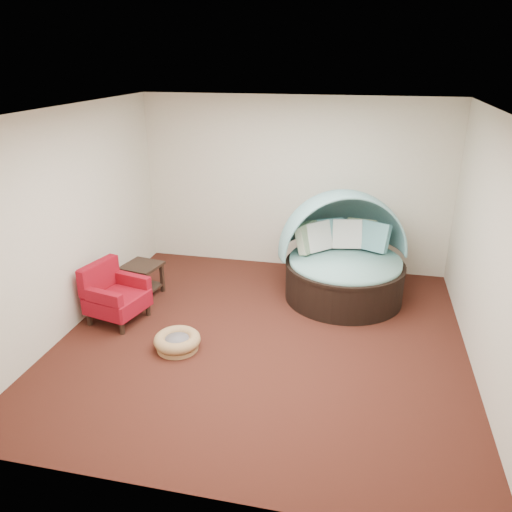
% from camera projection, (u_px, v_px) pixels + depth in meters
% --- Properties ---
extents(floor, '(5.00, 5.00, 0.00)m').
position_uv_depth(floor, '(262.00, 339.00, 6.34)').
color(floor, '#411B12').
rests_on(floor, ground).
extents(wall_back, '(5.00, 0.00, 5.00)m').
position_uv_depth(wall_back, '(294.00, 185.00, 8.08)').
color(wall_back, beige).
rests_on(wall_back, floor).
extents(wall_front, '(5.00, 0.00, 5.00)m').
position_uv_depth(wall_front, '(192.00, 350.00, 3.55)').
color(wall_front, beige).
rests_on(wall_front, floor).
extents(wall_left, '(0.00, 5.00, 5.00)m').
position_uv_depth(wall_left, '(70.00, 221.00, 6.32)').
color(wall_left, beige).
rests_on(wall_left, floor).
extents(wall_right, '(0.00, 5.00, 5.00)m').
position_uv_depth(wall_right, '(492.00, 252.00, 5.32)').
color(wall_right, beige).
rests_on(wall_right, floor).
extents(ceiling, '(5.00, 5.00, 0.00)m').
position_uv_depth(ceiling, '(263.00, 111.00, 5.29)').
color(ceiling, white).
rests_on(ceiling, wall_back).
extents(canopy_daybed, '(2.23, 2.19, 1.58)m').
position_uv_depth(canopy_daybed, '(344.00, 249.00, 7.25)').
color(canopy_daybed, black).
rests_on(canopy_daybed, floor).
extents(pet_basket, '(0.71, 0.71, 0.20)m').
position_uv_depth(pet_basket, '(177.00, 341.00, 6.09)').
color(pet_basket, '#9C7647').
rests_on(pet_basket, floor).
extents(red_armchair, '(0.82, 0.82, 0.81)m').
position_uv_depth(red_armchair, '(114.00, 295.00, 6.68)').
color(red_armchair, black).
rests_on(red_armchair, floor).
extents(side_table, '(0.59, 0.59, 0.49)m').
position_uv_depth(side_table, '(143.00, 275.00, 7.41)').
color(side_table, black).
rests_on(side_table, floor).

